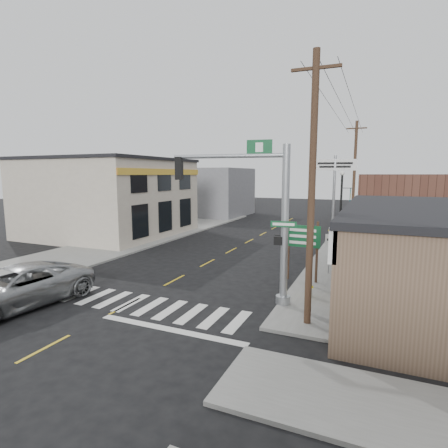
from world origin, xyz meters
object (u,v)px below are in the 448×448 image
at_px(utility_pole_near, 312,189).
at_px(traffic_signal_pole, 266,208).
at_px(guide_sign, 303,243).
at_px(lamp_post, 342,206).
at_px(dance_center_sign, 335,178).
at_px(fire_hydrant, 309,287).
at_px(suv, 16,287).
at_px(utility_pole_far, 354,176).
at_px(bare_tree, 374,218).

bearing_deg(utility_pole_near, traffic_signal_pole, 142.09).
height_order(guide_sign, lamp_post, lamp_post).
bearing_deg(dance_center_sign, fire_hydrant, -96.95).
bearing_deg(lamp_post, dance_center_sign, 115.68).
bearing_deg(traffic_signal_pole, lamp_post, 72.15).
relative_size(suv, traffic_signal_pole, 0.91).
relative_size(guide_sign, utility_pole_far, 0.30).
bearing_deg(suv, fire_hydrant, 35.49).
xyz_separation_m(guide_sign, utility_pole_far, (1.36, 17.54, 3.30)).
distance_m(traffic_signal_pole, utility_pole_far, 21.22).
height_order(fire_hydrant, lamp_post, lamp_post).
distance_m(traffic_signal_pole, fire_hydrant, 4.25).
height_order(fire_hydrant, dance_center_sign, dance_center_sign).
relative_size(traffic_signal_pole, guide_sign, 2.19).
bearing_deg(utility_pole_far, dance_center_sign, -102.76).
xyz_separation_m(dance_center_sign, bare_tree, (3.00, -12.13, -1.67)).
distance_m(lamp_post, dance_center_sign, 4.08).
height_order(fire_hydrant, bare_tree, bare_tree).
bearing_deg(traffic_signal_pole, fire_hydrant, 32.31).
distance_m(bare_tree, utility_pole_near, 4.80).
height_order(traffic_signal_pole, utility_pole_far, utility_pole_far).
relative_size(dance_center_sign, utility_pole_near, 0.72).
bearing_deg(lamp_post, suv, -115.56).
bearing_deg(guide_sign, utility_pole_near, -74.94).
bearing_deg(fire_hydrant, utility_pole_near, -81.36).
relative_size(guide_sign, dance_center_sign, 0.45).
xyz_separation_m(suv, fire_hydrant, (11.18, 5.94, -0.33)).
relative_size(utility_pole_near, utility_pole_far, 0.93).
bearing_deg(fire_hydrant, traffic_signal_pole, -140.46).
bearing_deg(suv, bare_tree, 34.98).
distance_m(suv, dance_center_sign, 22.46).
bearing_deg(guide_sign, lamp_post, 83.00).
bearing_deg(dance_center_sign, suv, -128.11).
height_order(suv, fire_hydrant, suv).
relative_size(traffic_signal_pole, utility_pole_far, 0.66).
distance_m(suv, guide_sign, 13.25).
bearing_deg(utility_pole_near, lamp_post, 88.56).
bearing_deg(utility_pole_near, suv, -167.01).
bearing_deg(fire_hydrant, bare_tree, 25.10).
distance_m(suv, utility_pole_far, 28.57).
bearing_deg(dance_center_sign, utility_pole_near, -95.76).
distance_m(guide_sign, dance_center_sign, 11.62).
height_order(traffic_signal_pole, utility_pole_near, utility_pole_near).
height_order(guide_sign, fire_hydrant, guide_sign).
bearing_deg(guide_sign, utility_pole_far, 87.34).
height_order(guide_sign, dance_center_sign, dance_center_sign).
height_order(guide_sign, utility_pole_near, utility_pole_near).
relative_size(lamp_post, utility_pole_near, 0.59).
xyz_separation_m(guide_sign, bare_tree, (3.26, -0.97, 1.53)).
height_order(lamp_post, utility_pole_far, utility_pole_far).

